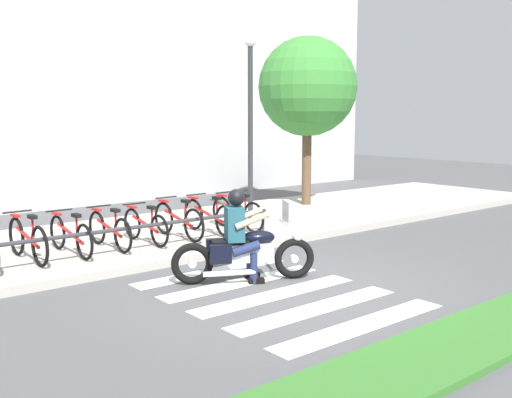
# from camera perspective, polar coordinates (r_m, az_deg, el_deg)

# --- Properties ---
(ground_plane) EXTENTS (48.00, 48.00, 0.00)m
(ground_plane) POSITION_cam_1_polar(r_m,az_deg,el_deg) (8.84, 4.46, -8.61)
(ground_plane) COLOR #4C4C4F
(grass_median) EXTENTS (24.00, 1.10, 0.08)m
(grass_median) POSITION_cam_1_polar(r_m,az_deg,el_deg) (7.20, 20.05, -12.68)
(grass_median) COLOR #336B28
(grass_median) RESTS_ON ground
(sidewalk) EXTENTS (24.00, 4.40, 0.15)m
(sidewalk) POSITION_cam_1_polar(r_m,az_deg,el_deg) (12.36, -10.08, -3.53)
(sidewalk) COLOR #A8A399
(sidewalk) RESTS_ON ground
(crosswalk_stripe_0) EXTENTS (2.80, 0.40, 0.01)m
(crosswalk_stripe_0) POSITION_cam_1_polar(r_m,az_deg,el_deg) (7.44, 10.25, -11.93)
(crosswalk_stripe_0) COLOR white
(crosswalk_stripe_0) RESTS_ON ground
(crosswalk_stripe_1) EXTENTS (2.80, 0.40, 0.01)m
(crosswalk_stripe_1) POSITION_cam_1_polar(r_m,az_deg,el_deg) (7.95, 5.80, -10.52)
(crosswalk_stripe_1) COLOR white
(crosswalk_stripe_1) RESTS_ON ground
(crosswalk_stripe_2) EXTENTS (2.80, 0.40, 0.01)m
(crosswalk_stripe_2) POSITION_cam_1_polar(r_m,az_deg,el_deg) (8.51, 1.94, -9.23)
(crosswalk_stripe_2) COLOR white
(crosswalk_stripe_2) RESTS_ON ground
(crosswalk_stripe_3) EXTENTS (2.80, 0.40, 0.01)m
(crosswalk_stripe_3) POSITION_cam_1_polar(r_m,az_deg,el_deg) (9.10, -1.41, -8.07)
(crosswalk_stripe_3) COLOR white
(crosswalk_stripe_3) RESTS_ON ground
(crosswalk_stripe_4) EXTENTS (2.80, 0.40, 0.01)m
(crosswalk_stripe_4) POSITION_cam_1_polar(r_m,az_deg,el_deg) (9.72, -4.32, -7.04)
(crosswalk_stripe_4) COLOR white
(crosswalk_stripe_4) RESTS_ON ground
(motorcycle) EXTENTS (2.04, 1.14, 1.23)m
(motorcycle) POSITION_cam_1_polar(r_m,az_deg,el_deg) (9.05, -1.09, -5.17)
(motorcycle) COLOR black
(motorcycle) RESTS_ON ground
(rider) EXTENTS (0.76, 0.71, 1.44)m
(rider) POSITION_cam_1_polar(r_m,az_deg,el_deg) (8.96, -1.59, -2.90)
(rider) COLOR #1E4C59
(rider) RESTS_ON ground
(bicycle_1) EXTENTS (0.48, 1.71, 0.80)m
(bicycle_1) POSITION_cam_1_polar(r_m,az_deg,el_deg) (10.40, -21.26, -3.68)
(bicycle_1) COLOR black
(bicycle_1) RESTS_ON sidewalk
(bicycle_2) EXTENTS (0.48, 1.71, 0.75)m
(bicycle_2) POSITION_cam_1_polar(r_m,az_deg,el_deg) (10.64, -17.55, -3.36)
(bicycle_2) COLOR black
(bicycle_2) RESTS_ON sidewalk
(bicycle_3) EXTENTS (0.48, 1.61, 0.76)m
(bicycle_3) POSITION_cam_1_polar(r_m,az_deg,el_deg) (10.92, -14.02, -2.92)
(bicycle_3) COLOR black
(bicycle_3) RESTS_ON sidewalk
(bicycle_4) EXTENTS (0.48, 1.59, 0.74)m
(bicycle_4) POSITION_cam_1_polar(r_m,az_deg,el_deg) (11.24, -10.68, -2.55)
(bicycle_4) COLOR black
(bicycle_4) RESTS_ON sidewalk
(bicycle_5) EXTENTS (0.48, 1.71, 0.79)m
(bicycle_5) POSITION_cam_1_polar(r_m,az_deg,el_deg) (11.59, -7.54, -2.06)
(bicycle_5) COLOR black
(bicycle_5) RESTS_ON sidewalk
(bicycle_6) EXTENTS (0.48, 1.74, 0.79)m
(bicycle_6) POSITION_cam_1_polar(r_m,az_deg,el_deg) (11.98, -4.60, -1.69)
(bicycle_6) COLOR black
(bicycle_6) RESTS_ON sidewalk
(bicycle_7) EXTENTS (0.48, 1.70, 0.78)m
(bicycle_7) POSITION_cam_1_polar(r_m,az_deg,el_deg) (12.40, -1.85, -1.36)
(bicycle_7) COLOR black
(bicycle_7) RESTS_ON sidewalk
(bike_rack) EXTENTS (5.66, 0.07, 0.49)m
(bike_rack) POSITION_cam_1_polar(r_m,az_deg,el_deg) (10.57, -10.98, -2.75)
(bike_rack) COLOR #333338
(bike_rack) RESTS_ON sidewalk
(street_lamp) EXTENTS (0.28, 0.28, 4.40)m
(street_lamp) POSITION_cam_1_polar(r_m,az_deg,el_deg) (14.09, -0.55, 8.58)
(street_lamp) COLOR #2D2D33
(street_lamp) RESTS_ON ground
(tree_near_rack) EXTENTS (2.62, 2.62, 4.61)m
(tree_near_rack) POSITION_cam_1_polar(r_m,az_deg,el_deg) (15.90, 5.01, 10.74)
(tree_near_rack) COLOR brown
(tree_near_rack) RESTS_ON ground
(building_backdrop) EXTENTS (24.00, 1.20, 9.87)m
(building_backdrop) POSITION_cam_1_polar(r_m,az_deg,el_deg) (17.49, -19.98, 15.48)
(building_backdrop) COLOR #B2B2B2
(building_backdrop) RESTS_ON ground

